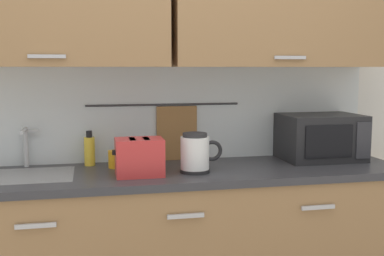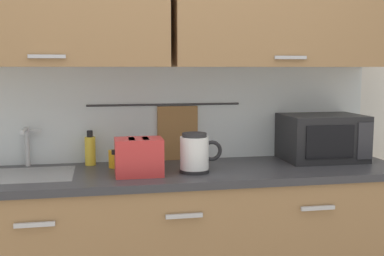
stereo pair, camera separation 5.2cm
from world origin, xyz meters
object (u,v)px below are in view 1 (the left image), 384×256
object	(u,v)px
microwave	(321,137)
toaster	(139,157)
mug_near_sink	(116,159)
dish_soap_bottle	(90,150)
electric_kettle	(196,153)

from	to	relation	value
microwave	toaster	xyz separation A→B (m)	(-1.10, -0.21, -0.04)
microwave	mug_near_sink	world-z (taller)	microwave
dish_soap_bottle	mug_near_sink	size ratio (longest dim) A/B	1.63
microwave	electric_kettle	bearing A→B (deg)	-166.60
toaster	dish_soap_bottle	bearing A→B (deg)	128.17
dish_soap_bottle	toaster	xyz separation A→B (m)	(0.25, -0.31, 0.01)
dish_soap_bottle	mug_near_sink	distance (m)	0.17
dish_soap_bottle	toaster	distance (m)	0.40
microwave	mug_near_sink	bearing A→B (deg)	179.36
electric_kettle	dish_soap_bottle	distance (m)	0.62
electric_kettle	mug_near_sink	size ratio (longest dim) A/B	1.89
microwave	mug_near_sink	size ratio (longest dim) A/B	3.83
dish_soap_bottle	mug_near_sink	world-z (taller)	dish_soap_bottle
electric_kettle	mug_near_sink	distance (m)	0.45
electric_kettle	dish_soap_bottle	size ratio (longest dim) A/B	1.16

